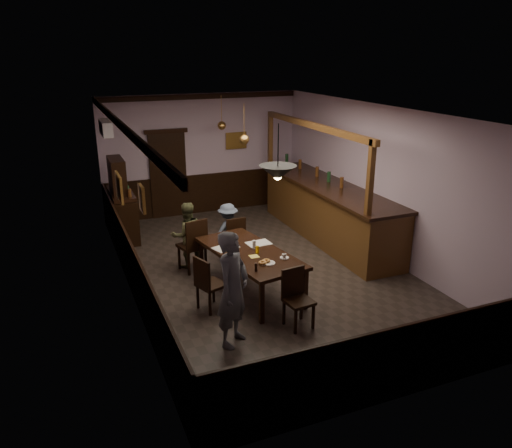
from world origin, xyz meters
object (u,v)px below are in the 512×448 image
chair_near (296,295)px  coffee_cup (284,256)px  bar_counter (328,210)px  person_seated_right (228,230)px  pendant_brass_mid (244,140)px  pendant_iron (278,173)px  person_seated_left (187,235)px  dining_table (250,255)px  soda_can (257,250)px  chair_far_right (234,237)px  sideboard (122,207)px  pendant_brass_far (222,126)px  person_standing (233,289)px  chair_far_left (194,243)px  chair_side (207,282)px

chair_near → coffee_cup: chair_near is taller
bar_counter → person_seated_right: bearing=-175.9°
bar_counter → pendant_brass_mid: (-1.89, 0.20, 1.65)m
pendant_iron → chair_near: bearing=-79.4°
person_seated_left → person_seated_right: (0.89, 0.16, -0.09)m
person_seated_right → dining_table: bearing=69.3°
soda_can → pendant_brass_mid: size_ratio=0.15×
chair_far_right → sideboard: sideboard is taller
person_seated_left → pendant_brass_far: pendant_brass_far is taller
person_standing → pendant_iron: size_ratio=2.04×
chair_far_left → soda_can: 1.51m
person_seated_right → pendant_brass_mid: (0.51, 0.37, 1.74)m
person_standing → coffee_cup: size_ratio=21.21×
coffee_cup → pendant_brass_mid: pendant_brass_mid is taller
sideboard → bar_counter: 4.55m
dining_table → pendant_brass_mid: pendant_brass_mid is taller
chair_near → pendant_iron: bearing=93.8°
chair_far_left → person_seated_left: (-0.06, 0.28, 0.07)m
coffee_cup → sideboard: 4.52m
chair_side → person_standing: bearing=162.8°
dining_table → person_seated_right: 1.62m
bar_counter → coffee_cup: bearing=-133.4°
chair_near → coffee_cup: 0.86m
chair_far_right → chair_side: (-1.08, -1.71, -0.00)m
person_seated_right → bar_counter: 2.41m
chair_far_right → bar_counter: bearing=-169.7°
person_seated_right → bar_counter: (2.40, 0.17, 0.09)m
person_standing → sideboard: sideboard is taller
person_standing → pendant_brass_far: bearing=31.0°
person_standing → chair_far_left: bearing=45.0°
chair_far_right → chair_far_left: bearing=10.6°
person_seated_right → pendant_brass_mid: pendant_brass_mid is taller
chair_side → person_standing: 1.10m
bar_counter → pendant_brass_far: size_ratio=5.67×
dining_table → pendant_brass_far: 4.37m
coffee_cup → pendant_brass_mid: (0.27, 2.49, 1.50)m
dining_table → chair_far_right: 1.36m
chair_far_right → coffee_cup: (0.20, -1.85, 0.29)m
chair_far_right → coffee_cup: size_ratio=11.58×
chair_side → person_seated_left: person_seated_left is taller
dining_table → chair_far_right: size_ratio=2.53×
person_seated_left → pendant_brass_far: size_ratio=1.59×
dining_table → person_seated_left: size_ratio=1.81×
chair_far_right → person_seated_right: person_seated_right is taller
dining_table → person_seated_right: bearing=84.0°
dining_table → chair_side: 0.97m
person_seated_left → pendant_brass_far: 3.41m
bar_counter → chair_near: bearing=-127.1°
sideboard → pendant_brass_mid: bearing=-33.7°
person_seated_right → pendant_brass_far: size_ratio=1.38×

